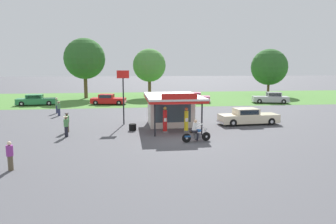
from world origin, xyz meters
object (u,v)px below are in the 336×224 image
(motorcycle_with_rider, at_px, (196,133))
(parked_car_back_row_far_right, at_px, (108,100))
(roadside_pole_sign, at_px, (123,88))
(bystander_strolling_foreground, at_px, (59,108))
(bystander_chatting_near_pumps, at_px, (67,122))
(bystander_leaning_by_kiosk, at_px, (57,105))
(parked_car_second_row_spare, at_px, (271,98))
(gas_pump_nearside, at_px, (165,121))
(spare_tire_stack, at_px, (133,127))
(bystander_standing_back_lot, at_px, (10,155))
(featured_classic_sedan, at_px, (248,117))
(parked_car_back_row_centre_right, at_px, (193,98))
(gas_pump_offside, at_px, (186,121))
(parked_car_back_row_left, at_px, (36,100))
(bystander_admiring_sedan, at_px, (66,126))

(motorcycle_with_rider, bearing_deg, parked_car_back_row_far_right, 107.80)
(parked_car_back_row_far_right, relative_size, roadside_pole_sign, 1.04)
(motorcycle_with_rider, xyz_separation_m, bystander_strolling_foreground, (-12.04, 13.34, 0.16))
(bystander_chatting_near_pumps, height_order, bystander_leaning_by_kiosk, bystander_leaning_by_kiosk)
(parked_car_second_row_spare, bearing_deg, bystander_chatting_near_pumps, -146.27)
(bystander_chatting_near_pumps, bearing_deg, gas_pump_nearside, -7.56)
(gas_pump_nearside, height_order, spare_tire_stack, gas_pump_nearside)
(motorcycle_with_rider, height_order, bystander_standing_back_lot, motorcycle_with_rider)
(bystander_leaning_by_kiosk, bearing_deg, featured_classic_sedan, -26.47)
(motorcycle_with_rider, distance_m, parked_car_second_row_spare, 26.79)
(gas_pump_nearside, distance_m, bystander_leaning_by_kiosk, 16.10)
(featured_classic_sedan, bearing_deg, parked_car_back_row_centre_right, 94.18)
(parked_car_second_row_spare, bearing_deg, roadside_pole_sign, -146.01)
(featured_classic_sedan, xyz_separation_m, bystander_standing_back_lot, (-16.90, -10.69, 0.12))
(bystander_strolling_foreground, relative_size, bystander_chatting_near_pumps, 0.98)
(gas_pump_offside, relative_size, roadside_pole_sign, 0.40)
(parked_car_back_row_left, relative_size, roadside_pole_sign, 1.10)
(bystander_admiring_sedan, xyz_separation_m, roadside_pole_sign, (4.25, 4.60, 2.51))
(featured_classic_sedan, xyz_separation_m, bystander_admiring_sedan, (-15.54, -3.15, 0.16))
(featured_classic_sedan, bearing_deg, parked_car_back_row_left, 143.26)
(bystander_chatting_near_pumps, height_order, roadside_pole_sign, roadside_pole_sign)
(parked_car_back_row_centre_right, bearing_deg, featured_classic_sedan, -85.82)
(parked_car_back_row_left, relative_size, bystander_chatting_near_pumps, 3.44)
(featured_classic_sedan, relative_size, bystander_chatting_near_pumps, 3.60)
(bystander_chatting_near_pumps, bearing_deg, bystander_admiring_sedan, -81.98)
(parked_car_back_row_centre_right, xyz_separation_m, bystander_chatting_near_pumps, (-14.48, -19.21, 0.16))
(bystander_admiring_sedan, bearing_deg, spare_tire_stack, 19.15)
(bystander_admiring_sedan, relative_size, roadside_pole_sign, 0.32)
(featured_classic_sedan, relative_size, parked_car_back_row_left, 1.05)
(featured_classic_sedan, bearing_deg, motorcycle_with_rider, -136.16)
(gas_pump_offside, height_order, bystander_admiring_sedan, gas_pump_offside)
(parked_car_back_row_centre_right, relative_size, bystander_standing_back_lot, 3.53)
(gas_pump_nearside, xyz_separation_m, parked_car_back_row_left, (-15.37, 19.86, -0.28))
(gas_pump_offside, xyz_separation_m, parked_car_back_row_centre_right, (4.92, 20.25, -0.23))
(parked_car_back_row_far_right, relative_size, bystander_strolling_foreground, 3.31)
(parked_car_back_row_left, height_order, roadside_pole_sign, roadside_pole_sign)
(bystander_standing_back_lot, bearing_deg, roadside_pole_sign, 65.21)
(featured_classic_sedan, bearing_deg, bystander_chatting_near_pumps, -174.91)
(bystander_admiring_sedan, bearing_deg, featured_classic_sedan, 11.45)
(gas_pump_offside, bearing_deg, motorcycle_with_rider, -89.57)
(bystander_strolling_foreground, bearing_deg, motorcycle_with_rider, -47.92)
(gas_pump_offside, relative_size, bystander_admiring_sedan, 1.27)
(parked_car_back_row_left, bearing_deg, parked_car_back_row_far_right, -2.00)
(gas_pump_nearside, height_order, bystander_admiring_sedan, gas_pump_nearside)
(roadside_pole_sign, bearing_deg, parked_car_second_row_spare, 33.99)
(bystander_chatting_near_pumps, bearing_deg, bystander_leaning_by_kiosk, 105.95)
(parked_car_back_row_centre_right, xyz_separation_m, spare_tire_stack, (-9.24, -19.22, -0.41))
(bystander_standing_back_lot, bearing_deg, gas_pump_offside, 37.69)
(gas_pump_nearside, xyz_separation_m, parked_car_back_row_far_right, (-5.63, 19.52, -0.29))
(parked_car_back_row_far_right, xyz_separation_m, parked_car_second_row_spare, (23.30, -1.47, 0.05))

